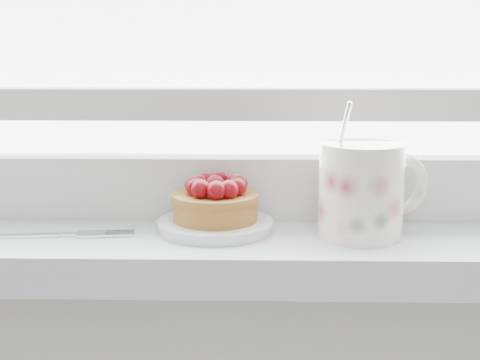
{
  "coord_description": "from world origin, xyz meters",
  "views": [
    {
      "loc": [
        -0.01,
        1.21,
        1.13
      ],
      "look_at": [
        -0.02,
        1.88,
        1.0
      ],
      "focal_mm": 50.0,
      "sensor_mm": 36.0,
      "label": 1
    }
  ],
  "objects_px": {
    "floral_mug": "(364,188)",
    "saucer": "(215,225)",
    "fork": "(44,235)",
    "raspberry_tart": "(215,200)"
  },
  "relations": [
    {
      "from": "floral_mug",
      "to": "fork",
      "type": "bearing_deg",
      "value": -178.13
    },
    {
      "from": "saucer",
      "to": "floral_mug",
      "type": "distance_m",
      "value": 0.16
    },
    {
      "from": "saucer",
      "to": "floral_mug",
      "type": "height_order",
      "value": "floral_mug"
    },
    {
      "from": "floral_mug",
      "to": "fork",
      "type": "distance_m",
      "value": 0.33
    },
    {
      "from": "floral_mug",
      "to": "saucer",
      "type": "bearing_deg",
      "value": 174.05
    },
    {
      "from": "floral_mug",
      "to": "fork",
      "type": "height_order",
      "value": "floral_mug"
    },
    {
      "from": "saucer",
      "to": "raspberry_tart",
      "type": "bearing_deg",
      "value": 2.6
    },
    {
      "from": "floral_mug",
      "to": "fork",
      "type": "xyz_separation_m",
      "value": [
        -0.33,
        -0.01,
        -0.05
      ]
    },
    {
      "from": "raspberry_tart",
      "to": "fork",
      "type": "distance_m",
      "value": 0.18
    },
    {
      "from": "raspberry_tart",
      "to": "floral_mug",
      "type": "bearing_deg",
      "value": -5.96
    }
  ]
}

